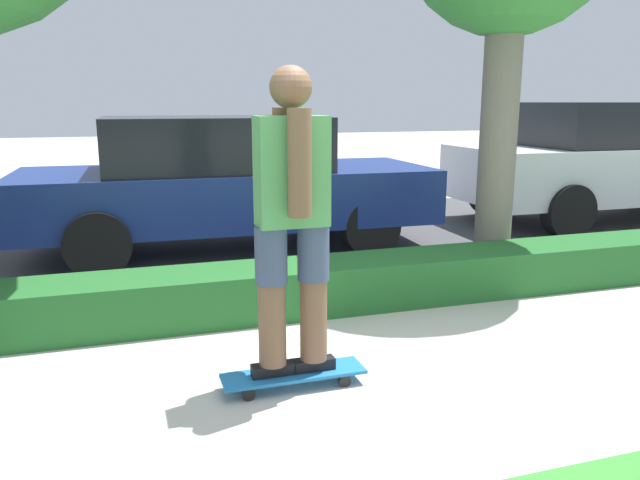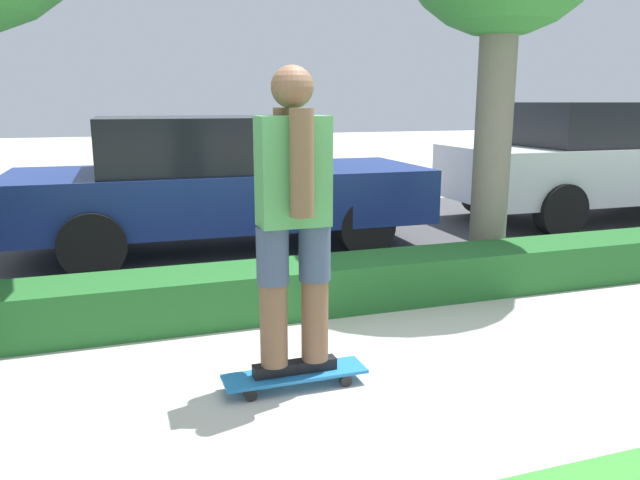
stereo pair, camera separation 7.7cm
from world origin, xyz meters
name	(u,v)px [view 1 (the left image)]	position (x,y,z in m)	size (l,w,h in m)	color
ground_plane	(381,392)	(0.00, 0.00, 0.00)	(60.00, 60.00, 0.00)	#BCB7AD
street_asphalt	(245,243)	(0.00, 4.20, 0.00)	(17.78, 5.00, 0.01)	#474749
hedge_row	(305,287)	(0.00, 1.60, 0.20)	(17.78, 0.60, 0.40)	#236028
skateboard	(294,375)	(-0.48, 0.24, 0.08)	(0.88, 0.24, 0.09)	#1E6BAD
skater_person	(292,216)	(-0.48, 0.24, 1.06)	(0.52, 0.47, 1.81)	black
parked_car_middle	(225,181)	(-0.25, 4.03, 0.80)	(4.74, 1.95, 1.54)	navy
parked_car_rear	(608,160)	(5.33, 4.14, 0.87)	(4.51, 1.99, 1.69)	silver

